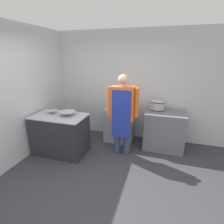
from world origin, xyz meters
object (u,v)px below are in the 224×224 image
at_px(person_cook, 122,111).
at_px(mixing_bowl, 67,113).
at_px(fridge_unit, 120,124).
at_px(stove, 164,130).
at_px(stock_pot, 157,104).

relative_size(person_cook, mixing_bowl, 4.92).
bearing_deg(fridge_unit, stove, -4.46).
relative_size(fridge_unit, mixing_bowl, 2.41).
xyz_separation_m(stove, fridge_unit, (-1.09, 0.08, -0.01)).
xyz_separation_m(person_cook, mixing_bowl, (-1.14, -0.27, -0.08)).
distance_m(person_cook, stock_pot, 0.96).
distance_m(stove, fridge_unit, 1.09).
xyz_separation_m(mixing_bowl, stock_pot, (1.81, 0.95, 0.09)).
xyz_separation_m(fridge_unit, mixing_bowl, (-0.93, -0.92, 0.49)).
xyz_separation_m(stove, mixing_bowl, (-2.01, -0.83, 0.47)).
bearing_deg(person_cook, stove, 32.64).
bearing_deg(mixing_bowl, fridge_unit, 44.71).
xyz_separation_m(stove, person_cook, (-0.87, -0.56, 0.56)).
bearing_deg(stock_pot, fridge_unit, -177.68).
bearing_deg(stove, stock_pot, 148.71).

